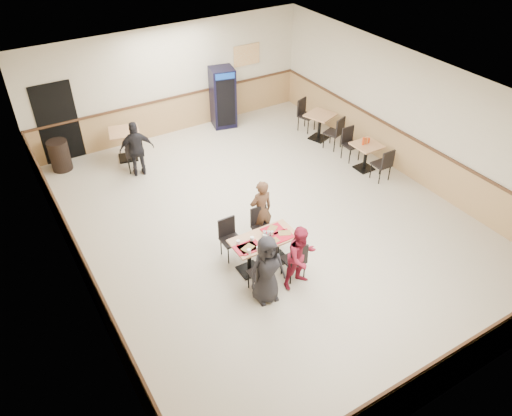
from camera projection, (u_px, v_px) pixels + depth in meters
ground at (268, 221)px, 11.01m from camera, size 10.00×10.00×0.00m
room_shell at (273, 132)px, 13.16m from camera, size 10.00×10.00×10.00m
main_table at (264, 247)px, 9.58m from camera, size 1.28×0.65×0.69m
main_chairs at (262, 249)px, 9.58m from camera, size 1.15×1.51×0.87m
diner_woman_left at (267, 270)px, 8.73m from camera, size 0.72×0.50×1.39m
diner_woman_right at (301, 257)px, 9.06m from camera, size 0.68×0.55×1.31m
diner_man_opposite at (261, 210)px, 10.15m from camera, size 0.52×0.35×1.39m
lone_diner at (137, 149)px, 12.14m from camera, size 0.89×0.52×1.43m
tabletop_clutter at (264, 240)px, 9.38m from camera, size 1.20×0.56×0.12m
side_table_near at (366, 153)px, 12.49m from camera, size 0.66×0.66×0.70m
side_table_near_chair_south at (381, 163)px, 12.11m from camera, size 0.41×0.41×0.89m
side_table_near_chair_north at (351, 144)px, 12.89m from camera, size 0.41×0.41×0.89m
side_table_far at (320, 123)px, 13.77m from camera, size 0.89×0.89×0.75m
side_table_far_chair_south at (333, 132)px, 13.37m from camera, size 0.56×0.56×0.95m
side_table_far_chair_north at (307, 115)px, 14.20m from camera, size 0.56×0.56×0.95m
condiment_caddy at (365, 141)px, 12.32m from camera, size 0.23×0.06×0.20m
back_table at (125, 140)px, 12.87m from camera, size 0.91×0.91×0.80m
back_table_chair_lone at (134, 152)px, 12.45m from camera, size 0.57×0.57×1.02m
pepsi_cooler at (223, 97)px, 14.24m from camera, size 0.77×0.78×1.72m
trash_bin at (60, 155)px, 12.52m from camera, size 0.50×0.50×0.79m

